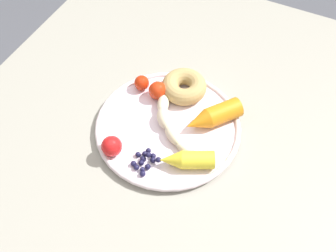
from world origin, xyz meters
The scene contains 11 objects.
ground_plane centered at (0.00, 0.00, 0.00)m, with size 6.00×6.00×0.00m, color #4C4E56.
dining_table centered at (0.00, 0.00, 0.67)m, with size 0.94×0.93×0.77m.
plate centered at (-0.04, 0.02, 0.78)m, with size 0.30×0.30×0.02m.
banana centered at (-0.03, 0.03, 0.80)m, with size 0.17×0.14×0.03m.
carrot_orange centered at (0.01, -0.06, 0.81)m, with size 0.12×0.11×0.04m.
carrot_yellow centered at (-0.11, -0.05, 0.80)m, with size 0.08×0.11×0.04m.
donut centered at (0.06, 0.03, 0.80)m, with size 0.10×0.10×0.04m, color tan.
blueberry_pile centered at (-0.14, 0.02, 0.79)m, with size 0.06×0.05×0.02m.
tomato_near centered at (0.02, 0.08, 0.81)m, with size 0.04×0.04×0.04m, color red.
tomato_mid centered at (-0.15, 0.09, 0.81)m, with size 0.04×0.04×0.04m, color red.
tomato_far centered at (0.03, 0.12, 0.80)m, with size 0.03×0.03×0.03m, color red.
Camera 1 is at (-0.49, -0.20, 1.46)m, focal length 43.35 mm.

